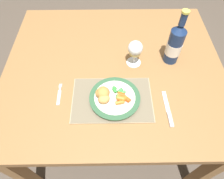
{
  "coord_description": "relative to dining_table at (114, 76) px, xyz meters",
  "views": [
    {
      "loc": [
        -0.02,
        -0.71,
        1.53
      ],
      "look_at": [
        -0.01,
        -0.19,
        0.78
      ],
      "focal_mm": 32.0,
      "sensor_mm": 36.0,
      "label": 1
    }
  ],
  "objects": [
    {
      "name": "placemat",
      "position": [
        -0.01,
        -0.22,
        0.09
      ],
      "size": [
        0.37,
        0.25,
        0.01
      ],
      "color": "gray",
      "rests_on": "dining_table"
    },
    {
      "name": "dinner_plate",
      "position": [
        -0.0,
        -0.22,
        0.11
      ],
      "size": [
        0.23,
        0.23,
        0.02
      ],
      "color": "silver",
      "rests_on": "placemat"
    },
    {
      "name": "table_knife",
      "position": [
        0.24,
        -0.28,
        0.09
      ],
      "size": [
        0.02,
        0.18,
        0.01
      ],
      "color": "silver",
      "rests_on": "dining_table"
    },
    {
      "name": "wine_glass",
      "position": [
        0.11,
        0.02,
        0.19
      ],
      "size": [
        0.08,
        0.08,
        0.14
      ],
      "color": "silver",
      "rests_on": "dining_table"
    },
    {
      "name": "dining_table",
      "position": [
        0.0,
        0.0,
        0.0
      ],
      "size": [
        1.15,
        1.01,
        0.74
      ],
      "color": "olive",
      "rests_on": "ground"
    },
    {
      "name": "breaded_croquettes",
      "position": [
        -0.05,
        -0.22,
        0.14
      ],
      "size": [
        0.08,
        0.1,
        0.05
      ],
      "color": "#B77F3D",
      "rests_on": "dinner_plate"
    },
    {
      "name": "fork",
      "position": [
        -0.26,
        -0.19,
        0.09
      ],
      "size": [
        0.02,
        0.12,
        0.01
      ],
      "color": "silver",
      "rests_on": "dining_table"
    },
    {
      "name": "bottle",
      "position": [
        0.3,
        0.04,
        0.2
      ],
      "size": [
        0.08,
        0.08,
        0.3
      ],
      "color": "navy",
      "rests_on": "dining_table"
    },
    {
      "name": "green_beans_pile",
      "position": [
        0.02,
        -0.21,
        0.12
      ],
      "size": [
        0.07,
        0.08,
        0.02
      ],
      "color": "#4CA84C",
      "rests_on": "dinner_plate"
    },
    {
      "name": "glazed_carrots",
      "position": [
        0.03,
        -0.23,
        0.13
      ],
      "size": [
        0.07,
        0.07,
        0.02
      ],
      "color": "orange",
      "rests_on": "dinner_plate"
    },
    {
      "name": "ground_plane",
      "position": [
        0.0,
        0.0,
        -0.65
      ],
      "size": [
        6.0,
        6.0,
        0.0
      ],
      "primitive_type": "plane",
      "color": "#4C4238"
    }
  ]
}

